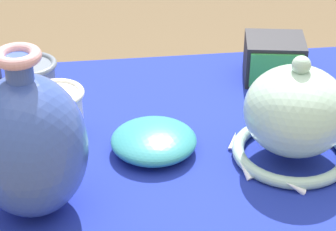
% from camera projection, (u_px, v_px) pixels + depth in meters
% --- Properties ---
extents(display_table, '(1.07, 0.66, 0.78)m').
position_uv_depth(display_table, '(176.00, 178.00, 1.29)').
color(display_table, '#38383D').
rests_on(display_table, ground_plane).
extents(vase_tall_bulbous, '(0.18, 0.18, 0.28)m').
position_uv_depth(vase_tall_bulbous, '(29.00, 145.00, 1.00)').
color(vase_tall_bulbous, '#3851A8').
rests_on(vase_tall_bulbous, display_table).
extents(vase_dome_bell, '(0.22, 0.23, 0.21)m').
position_uv_depth(vase_dome_bell, '(295.00, 117.00, 1.14)').
color(vase_dome_bell, '#A8CCB7').
rests_on(vase_dome_bell, display_table).
extents(mosaic_tile_box, '(0.14, 0.13, 0.09)m').
position_uv_depth(mosaic_tile_box, '(274.00, 59.00, 1.42)').
color(mosaic_tile_box, '#232328').
rests_on(mosaic_tile_box, display_table).
extents(cup_wide_ivory, '(0.11, 0.11, 0.09)m').
position_uv_depth(cup_wide_ivory, '(57.00, 109.00, 1.24)').
color(cup_wide_ivory, white).
rests_on(cup_wide_ivory, display_table).
extents(cup_wide_slate, '(0.11, 0.11, 0.09)m').
position_uv_depth(cup_wide_slate, '(32.00, 80.00, 1.34)').
color(cup_wide_slate, slate).
rests_on(cup_wide_slate, display_table).
extents(bowl_shallow_teal, '(0.16, 0.16, 0.04)m').
position_uv_depth(bowl_shallow_teal, '(154.00, 141.00, 1.19)').
color(bowl_shallow_teal, teal).
rests_on(bowl_shallow_teal, display_table).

